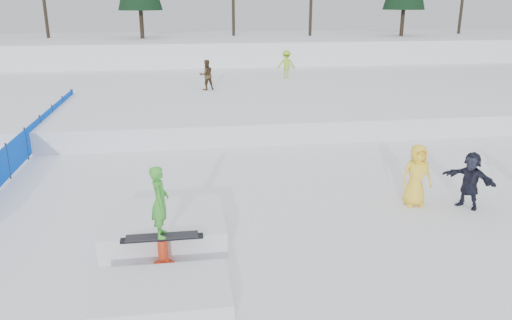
{
  "coord_description": "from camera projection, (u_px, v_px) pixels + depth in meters",
  "views": [
    {
      "loc": [
        -1.35,
        -10.23,
        5.06
      ],
      "look_at": [
        0.5,
        2.0,
        1.1
      ],
      "focal_mm": 35.0,
      "sensor_mm": 36.0,
      "label": 1
    }
  ],
  "objects": [
    {
      "name": "snow_berm",
      "position": [
        197.0,
        52.0,
        39.25
      ],
      "size": [
        60.0,
        14.0,
        2.4
      ],
      "primitive_type": "cube",
      "color": "white",
      "rests_on": "ground"
    },
    {
      "name": "spectator_dark",
      "position": [
        470.0,
        180.0,
        12.6
      ],
      "size": [
        1.15,
        1.36,
        1.47
      ],
      "primitive_type": "imported",
      "rotation": [
        0.0,
        0.0,
        -0.95
      ],
      "color": "black",
      "rests_on": "ground"
    },
    {
      "name": "spectator_yellow",
      "position": [
        417.0,
        175.0,
        12.72
      ],
      "size": [
        0.8,
        0.53,
        1.62
      ],
      "primitive_type": "imported",
      "rotation": [
        0.0,
        0.0,
        -0.02
      ],
      "color": "yellow",
      "rests_on": "ground"
    },
    {
      "name": "jib_rail_feature",
      "position": [
        164.0,
        240.0,
        10.38
      ],
      "size": [
        2.6,
        4.4,
        2.11
      ],
      "color": "white",
      "rests_on": "ground"
    },
    {
      "name": "walker_olive",
      "position": [
        206.0,
        75.0,
        24.75
      ],
      "size": [
        0.85,
        0.74,
        1.49
      ],
      "primitive_type": "imported",
      "rotation": [
        0.0,
        0.0,
        3.42
      ],
      "color": "#3F2D1A",
      "rests_on": "snow_midrise"
    },
    {
      "name": "snow_midrise",
      "position": [
        207.0,
        93.0,
        26.31
      ],
      "size": [
        50.0,
        18.0,
        0.8
      ],
      "primitive_type": "cube",
      "color": "white",
      "rests_on": "ground"
    },
    {
      "name": "walker_ygreen",
      "position": [
        286.0,
        64.0,
        28.59
      ],
      "size": [
        1.09,
        0.71,
        1.58
      ],
      "primitive_type": "imported",
      "rotation": [
        0.0,
        0.0,
        3.01
      ],
      "color": "#92C127",
      "rests_on": "snow_midrise"
    },
    {
      "name": "safety_fence",
      "position": [
        26.0,
        144.0,
        16.49
      ],
      "size": [
        0.05,
        16.0,
        1.1
      ],
      "color": "#0043D7",
      "rests_on": "ground"
    },
    {
      "name": "ground",
      "position": [
        247.0,
        233.0,
        11.36
      ],
      "size": [
        120.0,
        120.0,
        0.0
      ],
      "primitive_type": "plane",
      "color": "white"
    }
  ]
}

